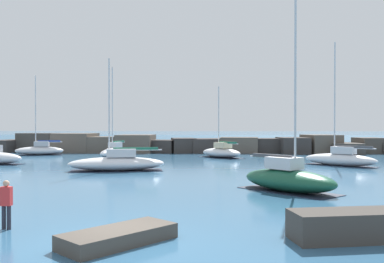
{
  "coord_description": "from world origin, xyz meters",
  "views": [
    {
      "loc": [
        3.13,
        -12.85,
        3.51
      ],
      "look_at": [
        0.24,
        27.91,
        3.02
      ],
      "focal_mm": 40.0,
      "sensor_mm": 36.0,
      "label": 1
    }
  ],
  "objects_px": {
    "sailboat_moored_6": "(40,150)",
    "person_on_rocks": "(6,202)",
    "sailboat_moored_1": "(340,158)",
    "sailboat_moored_8": "(221,152)",
    "sailboat_moored_2": "(117,163)",
    "sailboat_moored_0": "(114,152)",
    "sailboat_moored_4": "(288,178)"
  },
  "relations": [
    {
      "from": "sailboat_moored_6",
      "to": "person_on_rocks",
      "type": "bearing_deg",
      "value": -67.83
    },
    {
      "from": "sailboat_moored_1",
      "to": "sailboat_moored_6",
      "type": "relative_size",
      "value": 1.14
    },
    {
      "from": "sailboat_moored_0",
      "to": "sailboat_moored_2",
      "type": "distance_m",
      "value": 14.39
    },
    {
      "from": "sailboat_moored_0",
      "to": "sailboat_moored_2",
      "type": "xyz_separation_m",
      "value": [
        3.78,
        -13.88,
        -0.04
      ]
    },
    {
      "from": "sailboat_moored_6",
      "to": "person_on_rocks",
      "type": "xyz_separation_m",
      "value": [
        15.0,
        -36.83,
        0.3
      ]
    },
    {
      "from": "sailboat_moored_1",
      "to": "sailboat_moored_2",
      "type": "relative_size",
      "value": 1.25
    },
    {
      "from": "sailboat_moored_4",
      "to": "sailboat_moored_2",
      "type": "bearing_deg",
      "value": 139.93
    },
    {
      "from": "sailboat_moored_4",
      "to": "person_on_rocks",
      "type": "distance_m",
      "value": 14.3
    },
    {
      "from": "sailboat_moored_4",
      "to": "sailboat_moored_1",
      "type": "bearing_deg",
      "value": 65.88
    },
    {
      "from": "sailboat_moored_8",
      "to": "sailboat_moored_2",
      "type": "bearing_deg",
      "value": -119.07
    },
    {
      "from": "sailboat_moored_4",
      "to": "sailboat_moored_6",
      "type": "distance_m",
      "value": 37.79
    },
    {
      "from": "sailboat_moored_2",
      "to": "sailboat_moored_0",
      "type": "bearing_deg",
      "value": 105.25
    },
    {
      "from": "sailboat_moored_1",
      "to": "sailboat_moored_4",
      "type": "height_order",
      "value": "sailboat_moored_1"
    },
    {
      "from": "sailboat_moored_1",
      "to": "person_on_rocks",
      "type": "bearing_deg",
      "value": -125.69
    },
    {
      "from": "sailboat_moored_1",
      "to": "sailboat_moored_2",
      "type": "xyz_separation_m",
      "value": [
        -18.79,
        -5.54,
        -0.03
      ]
    },
    {
      "from": "sailboat_moored_6",
      "to": "sailboat_moored_8",
      "type": "relative_size",
      "value": 1.21
    },
    {
      "from": "sailboat_moored_0",
      "to": "sailboat_moored_1",
      "type": "bearing_deg",
      "value": -20.27
    },
    {
      "from": "sailboat_moored_1",
      "to": "sailboat_moored_2",
      "type": "distance_m",
      "value": 19.59
    },
    {
      "from": "person_on_rocks",
      "to": "sailboat_moored_6",
      "type": "bearing_deg",
      "value": 112.17
    },
    {
      "from": "sailboat_moored_0",
      "to": "sailboat_moored_4",
      "type": "distance_m",
      "value": 28.51
    },
    {
      "from": "person_on_rocks",
      "to": "sailboat_moored_4",
      "type": "bearing_deg",
      "value": 40.51
    },
    {
      "from": "sailboat_moored_1",
      "to": "sailboat_moored_8",
      "type": "xyz_separation_m",
      "value": [
        -10.58,
        9.22,
        -0.03
      ]
    },
    {
      "from": "sailboat_moored_0",
      "to": "person_on_rocks",
      "type": "xyz_separation_m",
      "value": [
        4.76,
        -33.13,
        0.26
      ]
    },
    {
      "from": "sailboat_moored_2",
      "to": "person_on_rocks",
      "type": "height_order",
      "value": "sailboat_moored_2"
    },
    {
      "from": "sailboat_moored_4",
      "to": "sailboat_moored_6",
      "type": "relative_size",
      "value": 1.11
    },
    {
      "from": "sailboat_moored_0",
      "to": "sailboat_moored_2",
      "type": "bearing_deg",
      "value": -74.75
    },
    {
      "from": "sailboat_moored_1",
      "to": "sailboat_moored_8",
      "type": "relative_size",
      "value": 1.38
    },
    {
      "from": "sailboat_moored_1",
      "to": "sailboat_moored_8",
      "type": "bearing_deg",
      "value": 138.93
    },
    {
      "from": "sailboat_moored_2",
      "to": "sailboat_moored_4",
      "type": "bearing_deg",
      "value": -40.07
    },
    {
      "from": "sailboat_moored_0",
      "to": "sailboat_moored_6",
      "type": "bearing_deg",
      "value": 160.16
    },
    {
      "from": "person_on_rocks",
      "to": "sailboat_moored_0",
      "type": "bearing_deg",
      "value": 98.18
    },
    {
      "from": "sailboat_moored_8",
      "to": "person_on_rocks",
      "type": "distance_m",
      "value": 34.78
    }
  ]
}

